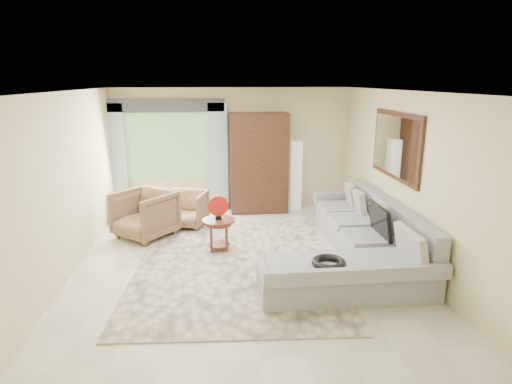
{
  "coord_description": "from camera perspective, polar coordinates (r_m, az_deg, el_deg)",
  "views": [
    {
      "loc": [
        -0.4,
        -6.09,
        2.76
      ],
      "look_at": [
        0.25,
        0.35,
        1.05
      ],
      "focal_mm": 30.0,
      "sensor_mm": 36.0,
      "label": 1
    }
  ],
  "objects": [
    {
      "name": "floor_lamp",
      "position": [
        9.26,
        5.27,
        2.2
      ],
      "size": [
        0.24,
        0.24,
        1.5
      ],
      "primitive_type": "cube",
      "color": "silver",
      "rests_on": "ground"
    },
    {
      "name": "red_disc",
      "position": [
        6.96,
        -5.06,
        -1.88
      ],
      "size": [
        0.34,
        0.04,
        0.34
      ],
      "primitive_type": "cylinder",
      "rotation": [
        1.57,
        0.0,
        0.05
      ],
      "color": "red",
      "rests_on": "coffee_table"
    },
    {
      "name": "area_rug",
      "position": [
        6.67,
        -2.62,
        -9.56
      ],
      "size": [
        3.23,
        4.17,
        0.02
      ],
      "primitive_type": "cube",
      "rotation": [
        0.0,
        0.0,
        -0.06
      ],
      "color": "beige",
      "rests_on": "ground"
    },
    {
      "name": "garden_hose",
      "position": [
        5.48,
        9.67,
        -9.26
      ],
      "size": [
        0.43,
        0.43,
        0.09
      ],
      "primitive_type": "torus",
      "color": "black",
      "rests_on": "sectional_sofa"
    },
    {
      "name": "ground",
      "position": [
        6.7,
        -1.85,
        -9.54
      ],
      "size": [
        6.0,
        6.0,
        0.0
      ],
      "primitive_type": "plane",
      "color": "silver",
      "rests_on": "ground"
    },
    {
      "name": "curtain_right",
      "position": [
        9.11,
        -5.06,
        4.57
      ],
      "size": [
        0.4,
        0.08,
        2.3
      ],
      "primitive_type": "cube",
      "color": "#9EB7CC",
      "rests_on": "ground"
    },
    {
      "name": "curtain_left",
      "position": [
        9.33,
        -18.09,
        4.13
      ],
      "size": [
        0.4,
        0.08,
        2.3
      ],
      "primitive_type": "cube",
      "color": "#9EB7CC",
      "rests_on": "ground"
    },
    {
      "name": "armchair_right",
      "position": [
        8.34,
        -9.35,
        -2.25
      ],
      "size": [
        0.91,
        0.93,
        0.69
      ],
      "primitive_type": "imported",
      "rotation": [
        0.0,
        0.0,
        -0.28
      ],
      "color": "#9C7755",
      "rests_on": "ground"
    },
    {
      "name": "wall_mirror",
      "position": [
        7.12,
        18.11,
        5.91
      ],
      "size": [
        0.05,
        1.7,
        1.05
      ],
      "color": "black",
      "rests_on": "wall_right"
    },
    {
      "name": "armchair_left",
      "position": [
        7.91,
        -14.63,
        -2.89
      ],
      "size": [
        1.29,
        1.3,
        0.85
      ],
      "primitive_type": "imported",
      "rotation": [
        0.0,
        0.0,
        -0.7
      ],
      "color": "#876349",
      "rests_on": "ground"
    },
    {
      "name": "window",
      "position": [
        9.21,
        -11.68,
        6.0
      ],
      "size": [
        1.8,
        0.04,
        1.4
      ],
      "primitive_type": "cube",
      "color": "#669E59",
      "rests_on": "wall_back"
    },
    {
      "name": "tv_screen",
      "position": [
        6.65,
        16.19,
        -3.67
      ],
      "size": [
        0.14,
        0.74,
        0.48
      ],
      "primitive_type": "cube",
      "rotation": [
        0.0,
        -0.17,
        0.0
      ],
      "color": "black",
      "rests_on": "sectional_sofa"
    },
    {
      "name": "potted_plant",
      "position": [
        8.92,
        -17.84,
        -1.97
      ],
      "size": [
        0.58,
        0.52,
        0.59
      ],
      "primitive_type": "imported",
      "rotation": [
        0.0,
        0.0,
        -0.11
      ],
      "color": "#999999",
      "rests_on": "ground"
    },
    {
      "name": "coffee_table",
      "position": [
        7.12,
        -4.98,
        -5.63
      ],
      "size": [
        0.54,
        0.54,
        0.54
      ],
      "rotation": [
        0.0,
        0.0,
        -0.17
      ],
      "color": "#512115",
      "rests_on": "ground"
    },
    {
      "name": "sectional_sofa",
      "position": [
        6.77,
        13.58,
        -7.09
      ],
      "size": [
        2.3,
        3.46,
        0.9
      ],
      "color": "#A9AAB1",
      "rests_on": "ground"
    },
    {
      "name": "valance",
      "position": [
        9.06,
        -12.01,
        11.25
      ],
      "size": [
        2.4,
        0.12,
        0.26
      ],
      "primitive_type": "cube",
      "color": "#1E232D",
      "rests_on": "wall_back"
    },
    {
      "name": "armoire",
      "position": [
        9.03,
        0.39,
        3.87
      ],
      "size": [
        1.2,
        0.55,
        2.1
      ],
      "primitive_type": "cube",
      "color": "black",
      "rests_on": "ground"
    }
  ]
}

